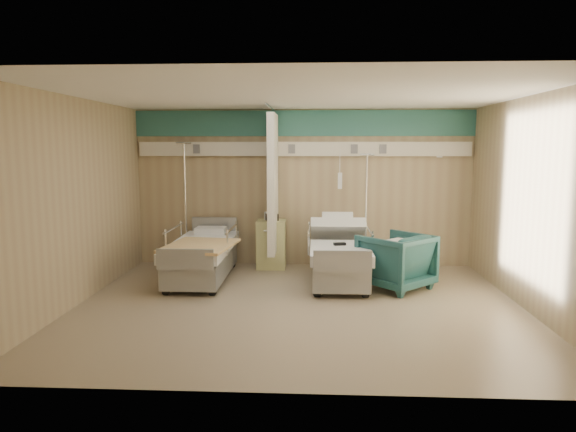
{
  "coord_description": "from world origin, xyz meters",
  "views": [
    {
      "loc": [
        0.2,
        -6.72,
        2.13
      ],
      "look_at": [
        -0.17,
        0.6,
        1.15
      ],
      "focal_mm": 32.0,
      "sensor_mm": 36.0,
      "label": 1
    }
  ],
  "objects": [
    {
      "name": "visitor_armchair",
      "position": [
        1.44,
        0.95,
        0.42
      ],
      "size": [
        1.29,
        1.3,
        0.85
      ],
      "primitive_type": "imported",
      "rotation": [
        0.0,
        0.0,
        3.89
      ],
      "color": "#1F4E4F",
      "rests_on": "ground"
    },
    {
      "name": "tan_blanket",
      "position": [
        -1.52,
        0.84,
        0.65
      ],
      "size": [
        1.09,
        1.3,
        0.04
      ],
      "primitive_type": "cube",
      "rotation": [
        0.0,
        0.0,
        -0.13
      ],
      "color": "#DAB46F",
      "rests_on": "bed_left"
    },
    {
      "name": "room_walls",
      "position": [
        -0.03,
        0.25,
        1.86
      ],
      "size": [
        6.04,
        5.04,
        2.82
      ],
      "color": "tan",
      "rests_on": "ground"
    },
    {
      "name": "bedside_cabinet",
      "position": [
        -0.55,
        2.2,
        0.42
      ],
      "size": [
        0.5,
        0.48,
        0.85
      ],
      "primitive_type": "cube",
      "color": "#CDCB80",
      "rests_on": "ground"
    },
    {
      "name": "waffle_blanket",
      "position": [
        1.48,
        0.9,
        0.88
      ],
      "size": [
        0.74,
        0.74,
        0.06
      ],
      "primitive_type": "cube",
      "rotation": [
        0.0,
        0.0,
        3.87
      ],
      "color": "white",
      "rests_on": "visitor_armchair"
    },
    {
      "name": "iv_stand_left",
      "position": [
        -2.08,
        2.21,
        0.45
      ],
      "size": [
        0.4,
        0.4,
        2.22
      ],
      "rotation": [
        0.0,
        0.0,
        0.27
      ],
      "color": "silver",
      "rests_on": "ground"
    },
    {
      "name": "ground",
      "position": [
        0.0,
        0.0,
        0.0
      ],
      "size": [
        6.0,
        5.0,
        0.0
      ],
      "primitive_type": "cube",
      "color": "#87745D",
      "rests_on": "ground"
    },
    {
      "name": "bed_right",
      "position": [
        0.6,
        1.3,
        0.32
      ],
      "size": [
        1.0,
        2.16,
        0.63
      ],
      "primitive_type": null,
      "color": "silver",
      "rests_on": "ground"
    },
    {
      "name": "bed_left",
      "position": [
        -1.6,
        1.3,
        0.32
      ],
      "size": [
        1.0,
        2.16,
        0.63
      ],
      "primitive_type": null,
      "color": "silver",
      "rests_on": "ground"
    },
    {
      "name": "call_remote",
      "position": [
        0.6,
        1.09,
        0.65
      ],
      "size": [
        0.2,
        0.12,
        0.04
      ],
      "primitive_type": "cube",
      "rotation": [
        0.0,
        0.0,
        0.23
      ],
      "color": "black",
      "rests_on": "bed_right"
    },
    {
      "name": "iv_stand_right",
      "position": [
        1.1,
        2.14,
        0.41
      ],
      "size": [
        0.36,
        0.36,
        2.02
      ],
      "rotation": [
        0.0,
        0.0,
        0.14
      ],
      "color": "silver",
      "rests_on": "ground"
    },
    {
      "name": "toiletry_bag",
      "position": [
        -0.54,
        2.18,
        0.91
      ],
      "size": [
        0.24,
        0.19,
        0.12
      ],
      "primitive_type": "cube",
      "rotation": [
        0.0,
        0.0,
        0.23
      ],
      "color": "black",
      "rests_on": "bedside_cabinet"
    },
    {
      "name": "white_cup",
      "position": [
        -0.63,
        2.27,
        0.92
      ],
      "size": [
        0.11,
        0.11,
        0.14
      ],
      "primitive_type": "cylinder",
      "rotation": [
        0.0,
        0.0,
        0.09
      ],
      "color": "white",
      "rests_on": "bedside_cabinet"
    }
  ]
}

